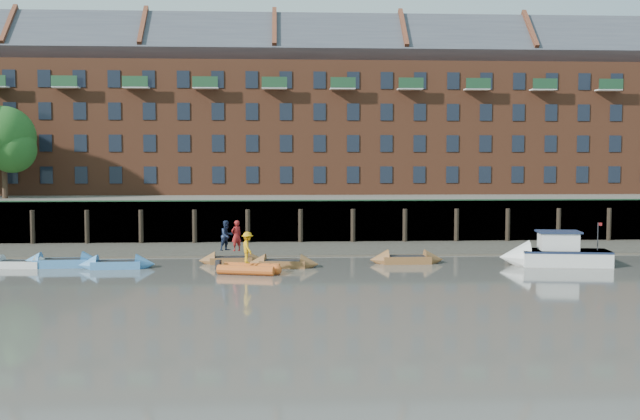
{
  "coord_description": "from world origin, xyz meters",
  "views": [
    {
      "loc": [
        0.38,
        -34.83,
        6.38
      ],
      "look_at": [
        2.94,
        12.0,
        3.2
      ],
      "focal_mm": 42.0,
      "sensor_mm": 36.0,
      "label": 1
    }
  ],
  "objects": [
    {
      "name": "person_rower_b",
      "position": [
        -2.85,
        11.11,
        1.71
      ],
      "size": [
        1.14,
        1.14,
        1.86
      ],
      "primitive_type": "imported",
      "rotation": [
        0.0,
        0.0,
        0.76
      ],
      "color": "#19233F",
      "rests_on": "rowboat_3"
    },
    {
      "name": "apartment_terrace",
      "position": [
        -0.0,
        36.99,
        12.82
      ],
      "size": [
        80.6,
        15.56,
        20.98
      ],
      "color": "brown",
      "rests_on": "bank_terrace"
    },
    {
      "name": "foreshore",
      "position": [
        0.0,
        18.0,
        0.0
      ],
      "size": [
        110.0,
        8.0,
        0.5
      ],
      "primitive_type": "cube",
      "color": "#3D382F",
      "rests_on": "ground"
    },
    {
      "name": "ground",
      "position": [
        0.0,
        0.0,
        0.0
      ],
      "size": [
        220.0,
        220.0,
        0.0
      ],
      "primitive_type": "plane",
      "color": "#605B53",
      "rests_on": "ground"
    },
    {
      "name": "rowboat_3",
      "position": [
        -2.57,
        10.94,
        0.2
      ],
      "size": [
        4.01,
        1.28,
        1.15
      ],
      "rotation": [
        0.0,
        0.0,
        0.03
      ],
      "color": "brown",
      "rests_on": "ground"
    },
    {
      "name": "rowboat_6",
      "position": [
        8.18,
        10.42,
        0.23
      ],
      "size": [
        4.54,
        1.33,
        1.32
      ],
      "rotation": [
        0.0,
        0.0,
        -0.0
      ],
      "color": "brown",
      "rests_on": "ground"
    },
    {
      "name": "rowboat_4",
      "position": [
        0.6,
        9.12,
        0.22
      ],
      "size": [
        4.35,
        1.8,
        1.23
      ],
      "rotation": [
        0.0,
        0.0,
        -0.14
      ],
      "color": "brown",
      "rests_on": "ground"
    },
    {
      "name": "bank_terrace",
      "position": [
        0.0,
        36.0,
        1.6
      ],
      "size": [
        110.0,
        28.0,
        3.2
      ],
      "primitive_type": "cube",
      "color": "#5E594D",
      "rests_on": "ground"
    },
    {
      "name": "river_wall",
      "position": [
        -0.0,
        22.38,
        1.59
      ],
      "size": [
        110.0,
        1.23,
        3.3
      ],
      "color": "#2D2A26",
      "rests_on": "ground"
    },
    {
      "name": "rib_tender",
      "position": [
        -1.2,
        6.81,
        0.27
      ],
      "size": [
        3.64,
        2.46,
        0.61
      ],
      "rotation": [
        0.0,
        0.0,
        -0.27
      ],
      "color": "#DA5B1D",
      "rests_on": "ground"
    },
    {
      "name": "person_rower_a",
      "position": [
        -2.25,
        10.91,
        1.72
      ],
      "size": [
        0.82,
        0.77,
        1.88
      ],
      "primitive_type": "imported",
      "rotation": [
        0.0,
        0.0,
        3.77
      ],
      "color": "maroon",
      "rests_on": "rowboat_3"
    },
    {
      "name": "rowboat_0",
      "position": [
        -14.98,
        9.9,
        0.21
      ],
      "size": [
        4.19,
        1.56,
        1.19
      ],
      "rotation": [
        0.0,
        0.0,
        -0.09
      ],
      "color": "silver",
      "rests_on": "ground"
    },
    {
      "name": "person_rib_crew",
      "position": [
        -1.4,
        6.94,
        1.46
      ],
      "size": [
        0.94,
        1.28,
        1.77
      ],
      "primitive_type": "imported",
      "rotation": [
        0.0,
        0.0,
        1.85
      ],
      "color": "orange",
      "rests_on": "rib_tender"
    },
    {
      "name": "rowboat_2",
      "position": [
        -9.15,
        9.26,
        0.23
      ],
      "size": [
        4.47,
        1.51,
        1.28
      ],
      "rotation": [
        0.0,
        0.0,
        0.05
      ],
      "color": "#427FBA",
      "rests_on": "ground"
    },
    {
      "name": "motor_launch",
      "position": [
        16.49,
        9.11,
        0.68
      ],
      "size": [
        6.7,
        3.04,
        2.67
      ],
      "rotation": [
        0.0,
        0.0,
        2.99
      ],
      "color": "silver",
      "rests_on": "ground"
    },
    {
      "name": "rowboat_1",
      "position": [
        -12.54,
        10.0,
        0.25
      ],
      "size": [
        4.89,
        1.68,
        1.4
      ],
      "rotation": [
        0.0,
        0.0,
        0.06
      ],
      "color": "#427FBA",
      "rests_on": "ground"
    },
    {
      "name": "mud_band",
      "position": [
        0.0,
        14.6,
        0.0
      ],
      "size": [
        110.0,
        1.6,
        0.1
      ],
      "primitive_type": "cube",
      "color": "#4C4336",
      "rests_on": "ground"
    }
  ]
}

